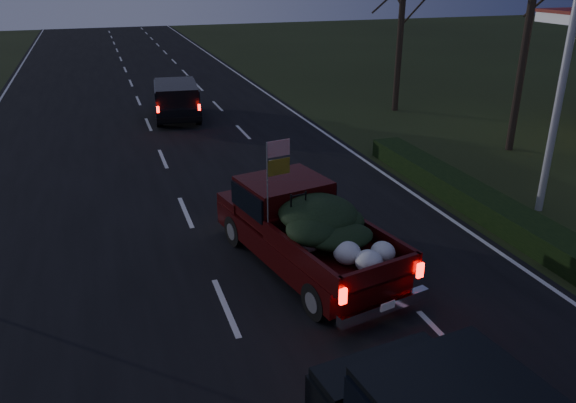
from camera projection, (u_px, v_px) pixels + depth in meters
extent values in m
plane|color=black|center=(226.00, 308.00, 11.31)|extent=(120.00, 120.00, 0.00)
cube|color=black|center=(226.00, 307.00, 11.30)|extent=(14.00, 120.00, 0.02)
cube|color=black|center=(467.00, 195.00, 16.13)|extent=(1.00, 10.00, 0.60)
cylinder|color=silver|center=(569.00, 46.00, 14.14)|extent=(0.20, 0.20, 9.00)
cylinder|color=black|center=(527.00, 32.00, 19.49)|extent=(0.28, 0.28, 8.50)
cylinder|color=black|center=(400.00, 35.00, 25.60)|extent=(0.28, 0.28, 7.00)
cube|color=#380707|center=(304.00, 242.00, 12.69)|extent=(3.00, 5.35, 0.56)
cube|color=#380707|center=(283.00, 198.00, 13.12)|extent=(2.16, 1.96, 0.91)
cube|color=black|center=(283.00, 194.00, 13.08)|extent=(2.23, 1.88, 0.56)
cube|color=#380707|center=(337.00, 253.00, 11.53)|extent=(2.40, 3.15, 0.06)
ellipsoid|color=black|center=(326.00, 224.00, 11.78)|extent=(1.95, 2.11, 0.61)
cylinder|color=gray|center=(267.00, 189.00, 11.70)|extent=(0.03, 0.03, 2.02)
cube|color=red|center=(279.00, 148.00, 11.50)|extent=(0.52, 0.13, 0.34)
cube|color=gold|center=(279.00, 167.00, 11.66)|extent=(0.52, 0.13, 0.34)
cube|color=black|center=(177.00, 105.00, 25.38)|extent=(2.31, 4.67, 0.56)
cube|color=black|center=(176.00, 92.00, 24.93)|extent=(2.08, 3.44, 0.75)
cube|color=black|center=(176.00, 90.00, 24.90)|extent=(2.16, 3.36, 0.45)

